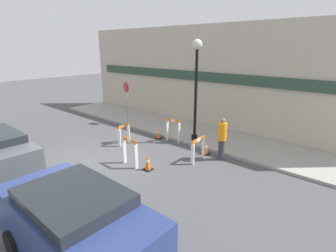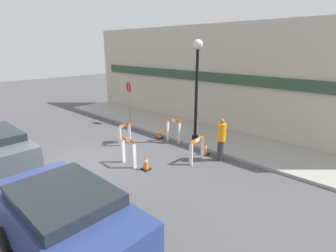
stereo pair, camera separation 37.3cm
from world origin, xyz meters
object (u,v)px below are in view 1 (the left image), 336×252
(streetlamp_post, at_px, (196,77))
(person_worker, at_px, (222,138))
(parked_car_2, at_px, (76,223))
(stop_sign, at_px, (127,95))

(streetlamp_post, height_order, person_worker, streetlamp_post)
(person_worker, bearing_deg, streetlamp_post, -44.86)
(parked_car_2, bearing_deg, stop_sign, 134.11)
(person_worker, height_order, parked_car_2, person_worker)
(person_worker, bearing_deg, stop_sign, -27.20)
(streetlamp_post, bearing_deg, parked_car_2, -72.13)
(stop_sign, bearing_deg, streetlamp_post, -166.80)
(parked_car_2, bearing_deg, streetlamp_post, 107.87)
(stop_sign, xyz_separation_m, parked_car_2, (7.21, -7.44, -0.75))
(person_worker, distance_m, parked_car_2, 6.54)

